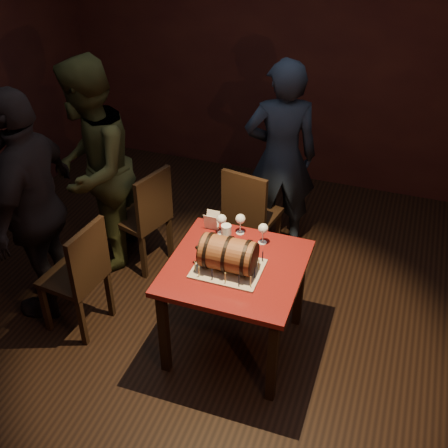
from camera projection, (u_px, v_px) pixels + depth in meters
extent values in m
plane|color=black|center=(216.00, 328.00, 4.32)|extent=(5.00, 5.00, 0.00)
cube|color=black|center=(303.00, 51.00, 5.47)|extent=(5.00, 0.04, 2.80)
cube|color=#540E0E|center=(236.00, 268.00, 3.77)|extent=(0.90, 0.90, 0.04)
cube|color=black|center=(164.00, 332.00, 3.80)|extent=(0.06, 0.06, 0.71)
cube|color=black|center=(272.00, 361.00, 3.59)|extent=(0.06, 0.06, 0.71)
cube|color=black|center=(204.00, 266.00, 4.39)|extent=(0.06, 0.06, 0.71)
cube|color=black|center=(299.00, 287.00, 4.18)|extent=(0.06, 0.06, 0.71)
cube|color=#A59685|center=(228.00, 269.00, 3.72)|extent=(0.45, 0.35, 0.01)
cylinder|color=brown|center=(228.00, 254.00, 3.66)|extent=(0.34, 0.23, 0.23)
cylinder|color=black|center=(210.00, 250.00, 3.69)|extent=(0.02, 0.25, 0.25)
cylinder|color=black|center=(228.00, 254.00, 3.66)|extent=(0.02, 0.25, 0.25)
cylinder|color=black|center=(247.00, 258.00, 3.62)|extent=(0.02, 0.25, 0.25)
cylinder|color=black|center=(203.00, 249.00, 3.70)|extent=(0.01, 0.22, 0.22)
cylinder|color=black|center=(254.00, 260.00, 3.61)|extent=(0.01, 0.22, 0.22)
cylinder|color=black|center=(200.00, 248.00, 3.71)|extent=(0.04, 0.02, 0.02)
sphere|color=black|center=(197.00, 248.00, 3.71)|extent=(0.03, 0.03, 0.03)
cylinder|color=#DDD584|center=(199.00, 272.00, 3.63)|extent=(0.01, 0.01, 0.08)
cylinder|color=black|center=(199.00, 266.00, 3.60)|extent=(0.00, 0.00, 0.01)
cylinder|color=black|center=(212.00, 275.00, 3.60)|extent=(0.01, 0.01, 0.08)
cylinder|color=black|center=(212.00, 269.00, 3.58)|extent=(0.00, 0.00, 0.01)
cylinder|color=#DDD584|center=(225.00, 278.00, 3.58)|extent=(0.01, 0.01, 0.08)
cylinder|color=black|center=(225.00, 272.00, 3.55)|extent=(0.00, 0.00, 0.01)
cylinder|color=black|center=(239.00, 281.00, 3.55)|extent=(0.01, 0.01, 0.08)
cylinder|color=black|center=(239.00, 275.00, 3.53)|extent=(0.00, 0.00, 0.01)
cylinder|color=#DDD584|center=(251.00, 281.00, 3.55)|extent=(0.01, 0.01, 0.08)
cylinder|color=black|center=(251.00, 276.00, 3.52)|extent=(0.00, 0.00, 0.01)
cylinder|color=black|center=(255.00, 273.00, 3.62)|extent=(0.01, 0.01, 0.08)
cylinder|color=black|center=(255.00, 267.00, 3.59)|extent=(0.00, 0.00, 0.01)
cylinder|color=#DDD584|center=(259.00, 264.00, 3.69)|extent=(0.01, 0.01, 0.08)
cylinder|color=black|center=(259.00, 259.00, 3.66)|extent=(0.00, 0.00, 0.01)
cylinder|color=black|center=(263.00, 256.00, 3.76)|extent=(0.01, 0.01, 0.08)
cylinder|color=black|center=(263.00, 251.00, 3.73)|extent=(0.00, 0.00, 0.01)
cylinder|color=#DDD584|center=(250.00, 254.00, 3.78)|extent=(0.01, 0.01, 0.08)
cylinder|color=black|center=(250.00, 248.00, 3.76)|extent=(0.00, 0.00, 0.01)
cylinder|color=black|center=(237.00, 251.00, 3.81)|extent=(0.01, 0.01, 0.08)
cylinder|color=black|center=(237.00, 246.00, 3.78)|extent=(0.00, 0.00, 0.01)
cylinder|color=#DDD584|center=(224.00, 248.00, 3.83)|extent=(0.01, 0.01, 0.08)
cylinder|color=black|center=(224.00, 243.00, 3.81)|extent=(0.00, 0.00, 0.01)
cylinder|color=black|center=(212.00, 246.00, 3.86)|extent=(0.01, 0.01, 0.08)
cylinder|color=black|center=(212.00, 240.00, 3.83)|extent=(0.00, 0.00, 0.01)
cylinder|color=#DDD584|center=(205.00, 250.00, 3.81)|extent=(0.01, 0.01, 0.08)
cylinder|color=black|center=(205.00, 245.00, 3.79)|extent=(0.00, 0.00, 0.01)
cylinder|color=black|center=(200.00, 258.00, 3.74)|extent=(0.01, 0.01, 0.08)
cylinder|color=black|center=(200.00, 253.00, 3.72)|extent=(0.00, 0.00, 0.01)
cylinder|color=#DDD584|center=(195.00, 266.00, 3.67)|extent=(0.01, 0.01, 0.08)
cylinder|color=black|center=(195.00, 261.00, 3.65)|extent=(0.00, 0.00, 0.01)
cylinder|color=silver|center=(222.00, 233.00, 4.06)|extent=(0.06, 0.06, 0.01)
cylinder|color=silver|center=(222.00, 228.00, 4.04)|extent=(0.01, 0.01, 0.09)
sphere|color=silver|center=(222.00, 219.00, 3.99)|extent=(0.07, 0.07, 0.07)
sphere|color=#591114|center=(222.00, 220.00, 4.00)|extent=(0.05, 0.05, 0.05)
cylinder|color=silver|center=(240.00, 233.00, 4.07)|extent=(0.06, 0.06, 0.01)
cylinder|color=silver|center=(240.00, 227.00, 4.04)|extent=(0.01, 0.01, 0.09)
sphere|color=silver|center=(240.00, 219.00, 4.00)|extent=(0.07, 0.07, 0.07)
cylinder|color=silver|center=(263.00, 242.00, 3.97)|extent=(0.06, 0.06, 0.01)
cylinder|color=silver|center=(263.00, 237.00, 3.94)|extent=(0.01, 0.01, 0.09)
sphere|color=silver|center=(263.00, 228.00, 3.90)|extent=(0.07, 0.07, 0.07)
sphere|color=#BF594C|center=(263.00, 229.00, 3.90)|extent=(0.05, 0.05, 0.05)
cylinder|color=silver|center=(226.00, 234.00, 3.93)|extent=(0.07, 0.07, 0.15)
cylinder|color=#9E5414|center=(226.00, 236.00, 3.94)|extent=(0.06, 0.06, 0.11)
cylinder|color=white|center=(226.00, 229.00, 3.90)|extent=(0.06, 0.06, 0.02)
cube|color=black|center=(253.00, 215.00, 4.81)|extent=(0.46, 0.46, 0.04)
cube|color=black|center=(278.00, 233.00, 4.99)|extent=(0.04, 0.04, 0.43)
cube|color=black|center=(244.00, 222.00, 5.13)|extent=(0.04, 0.04, 0.43)
cube|color=black|center=(261.00, 253.00, 4.75)|extent=(0.04, 0.04, 0.43)
cube|color=black|center=(226.00, 241.00, 4.89)|extent=(0.04, 0.04, 0.43)
cube|color=black|center=(244.00, 200.00, 4.54)|extent=(0.40, 0.11, 0.46)
cube|color=black|center=(140.00, 218.00, 4.77)|extent=(0.50, 0.50, 0.04)
cube|color=black|center=(141.00, 225.00, 5.09)|extent=(0.04, 0.04, 0.43)
cube|color=black|center=(115.00, 243.00, 4.87)|extent=(0.04, 0.04, 0.43)
cube|color=black|center=(170.00, 238.00, 4.93)|extent=(0.04, 0.04, 0.43)
cube|color=black|center=(143.00, 257.00, 4.70)|extent=(0.04, 0.04, 0.43)
cube|color=black|center=(154.00, 200.00, 4.54)|extent=(0.15, 0.39, 0.46)
cube|color=black|center=(73.00, 277.00, 4.12)|extent=(0.44, 0.44, 0.04)
cube|color=black|center=(74.00, 281.00, 4.44)|extent=(0.04, 0.04, 0.43)
cube|color=black|center=(45.00, 308.00, 4.19)|extent=(0.04, 0.04, 0.43)
cube|color=black|center=(110.00, 294.00, 4.32)|extent=(0.04, 0.04, 0.43)
cube|color=black|center=(82.00, 322.00, 4.07)|extent=(0.04, 0.04, 0.43)
cube|color=black|center=(88.00, 257.00, 3.92)|extent=(0.08, 0.40, 0.46)
imported|color=#192132|center=(281.00, 157.00, 4.79)|extent=(0.74, 0.61, 1.73)
imported|color=#34371B|center=(92.00, 170.00, 4.51)|extent=(0.90, 1.04, 1.83)
imported|color=black|center=(35.00, 207.00, 4.06)|extent=(0.62, 1.13, 1.82)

